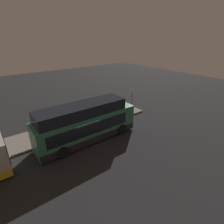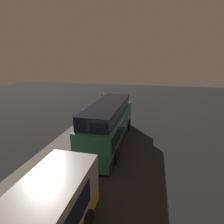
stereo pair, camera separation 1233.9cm
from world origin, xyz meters
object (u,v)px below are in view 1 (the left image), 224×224
Objects in this scene: bus_lead at (86,124)px; sign_post at (132,96)px; passenger_boarding at (97,108)px; passenger_waiting at (99,113)px; suitcase at (102,113)px; passenger_with_bags at (97,117)px; trash_bin at (108,109)px.

sign_post is (9.36, 3.42, 0.10)m from bus_lead.
passenger_boarding is 0.62× the size of sign_post.
passenger_waiting is 1.55m from suitcase.
sign_post reaches higher than passenger_boarding.
suitcase is at bearing 40.27° from bus_lead.
passenger_waiting is at bearing 38.73° from bus_lead.
bus_lead is at bearing -159.94° from sign_post.
passenger_waiting reaches higher than passenger_boarding.
trash_bin is at bearing -117.85° from passenger_with_bags.
trash_bin is (2.48, 1.70, -0.68)m from passenger_waiting.
passenger_boarding is 5.53m from sign_post.
sign_post reaches higher than passenger_waiting.
suitcase is at bearing -35.16° from passenger_boarding.
bus_lead is at bearing -108.52° from passenger_boarding.
suitcase is 1.47× the size of trash_bin.
sign_post is at bearing -1.97° from suitcase.
trash_bin is (5.72, 4.30, -1.20)m from bus_lead.
passenger_boarding reaches higher than trash_bin.
bus_lead is 5.74m from passenger_boarding.
passenger_waiting reaches higher than trash_bin.
trash_bin is at bearing 36.92° from bus_lead.
suitcase is (0.32, -0.55, -0.52)m from passenger_boarding.
sign_post is at bearing -13.69° from trash_bin.
passenger_boarding is at bearing 119.92° from suitcase.
passenger_waiting is at bearing -110.63° from passenger_with_bags.
passenger_with_bags is at bearing -135.43° from suitcase.
trash_bin is (-3.63, 0.88, -1.30)m from sign_post.
bus_lead reaches higher than passenger_with_bags.
suitcase is at bearing -110.29° from passenger_with_bags.
suitcase is 0.36× the size of sign_post.
passenger_with_bags reaches higher than suitcase.
bus_lead is 10.71× the size of suitcase.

